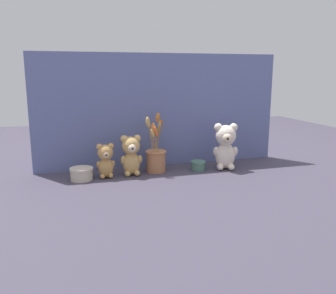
{
  "coord_description": "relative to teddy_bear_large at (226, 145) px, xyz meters",
  "views": [
    {
      "loc": [
        -0.52,
        -1.76,
        0.53
      ],
      "look_at": [
        0.0,
        0.02,
        0.14
      ],
      "focal_mm": 38.0,
      "sensor_mm": 36.0,
      "label": 1
    }
  ],
  "objects": [
    {
      "name": "ground_plane",
      "position": [
        -0.32,
        0.02,
        -0.13
      ],
      "size": [
        4.0,
        4.0,
        0.0
      ],
      "primitive_type": "plane",
      "color": "#3D3847"
    },
    {
      "name": "backdrop_wall",
      "position": [
        -0.32,
        0.19,
        0.18
      ],
      "size": [
        1.4,
        0.02,
        0.63
      ],
      "color": "slate",
      "rests_on": "ground"
    },
    {
      "name": "teddy_bear_large",
      "position": [
        0.0,
        0.0,
        0.0
      ],
      "size": [
        0.14,
        0.13,
        0.25
      ],
      "color": "beige",
      "rests_on": "ground"
    },
    {
      "name": "teddy_bear_medium",
      "position": [
        -0.52,
        0.03,
        -0.02
      ],
      "size": [
        0.11,
        0.11,
        0.21
      ],
      "color": "tan",
      "rests_on": "ground"
    },
    {
      "name": "teddy_bear_small",
      "position": [
        -0.65,
        0.02,
        -0.04
      ],
      "size": [
        0.09,
        0.09,
        0.18
      ],
      "color": "tan",
      "rests_on": "ground"
    },
    {
      "name": "flower_vase",
      "position": [
        -0.38,
        0.05,
        -0.05
      ],
      "size": [
        0.13,
        0.15,
        0.32
      ],
      "color": "#AD7047",
      "rests_on": "ground"
    },
    {
      "name": "decorative_tin_tall",
      "position": [
        -0.15,
        0.02,
        -0.11
      ],
      "size": [
        0.08,
        0.08,
        0.05
      ],
      "color": "#47705B",
      "rests_on": "ground"
    },
    {
      "name": "decorative_tin_short",
      "position": [
        -0.78,
        0.01,
        -0.1
      ],
      "size": [
        0.12,
        0.12,
        0.06
      ],
      "color": "beige",
      "rests_on": "ground"
    }
  ]
}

